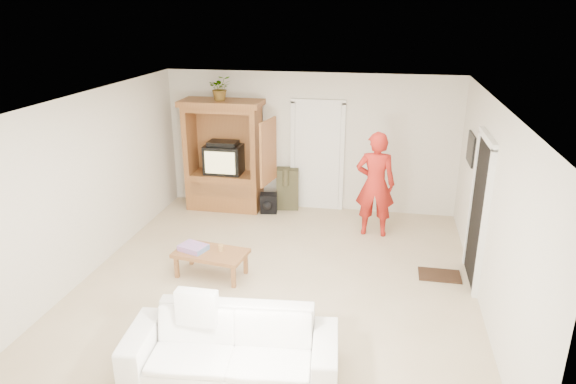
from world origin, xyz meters
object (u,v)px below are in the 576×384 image
man (375,184)px  armoire (225,163)px  sofa (231,345)px  coffee_table (211,255)px

man → armoire: bearing=-14.3°
man → sofa: 4.16m
armoire → coffee_table: (0.60, -2.67, -0.58)m
armoire → man: 2.95m
armoire → man: size_ratio=1.16×
sofa → coffee_table: sofa is taller
man → sofa: (-1.35, -3.89, -0.58)m
armoire → man: (2.85, -0.74, -0.00)m
sofa → coffee_table: 2.16m
armoire → coffee_table: bearing=-77.3°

